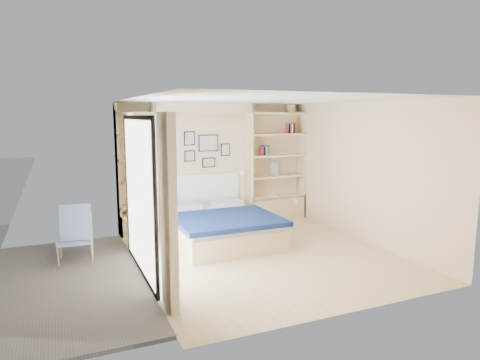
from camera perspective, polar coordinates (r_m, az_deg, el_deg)
name	(u,v)px	position (r m, az deg, el deg)	size (l,w,h in m)	color
ground	(263,255)	(7.11, 3.14, -9.93)	(4.50, 4.50, 0.00)	tan
room_shell	(209,179)	(8.07, -4.10, 0.19)	(4.50, 4.50, 4.50)	tan
bed	(219,226)	(7.76, -2.80, -6.16)	(1.78, 2.34, 1.07)	#D3BA7E
photo_gallery	(194,148)	(8.65, -6.11, 4.25)	(1.48, 0.02, 0.82)	black
reading_lamps	(205,174)	(8.54, -4.63, 0.82)	(1.92, 0.12, 0.15)	silver
shelf_decor	(271,141)	(9.14, 4.15, 5.17)	(3.49, 0.23, 2.03)	#A51E1E
deck	(16,291)	(6.45, -27.65, -12.92)	(3.20, 4.00, 0.05)	#6E6151
deck_chair	(75,234)	(7.28, -21.10, -6.71)	(0.58, 0.89, 0.85)	tan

